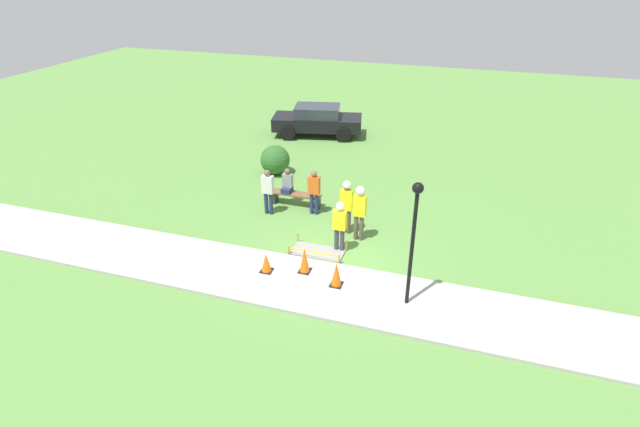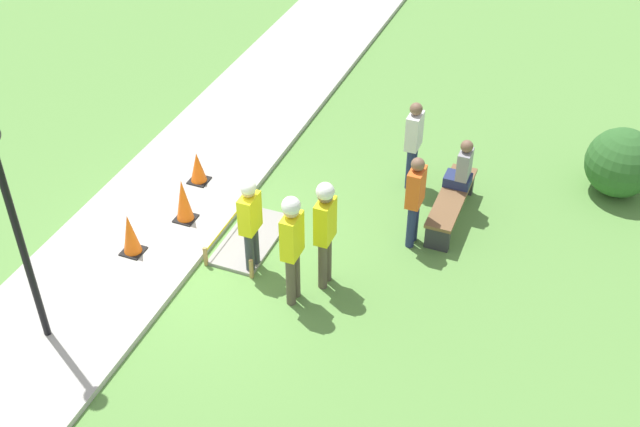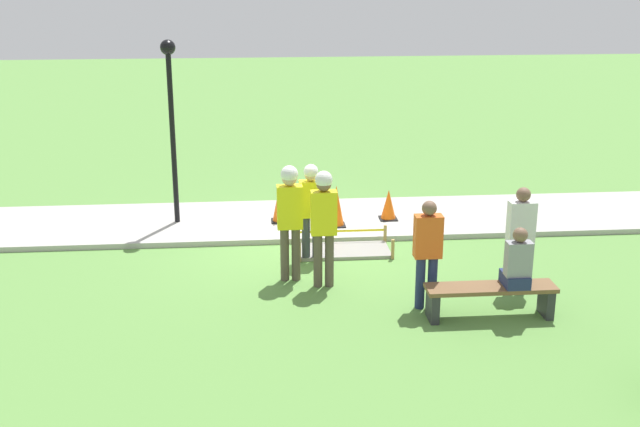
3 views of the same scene
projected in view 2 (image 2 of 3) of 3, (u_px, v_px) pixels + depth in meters
The scene contains 15 objects.
ground_plane at pixel (206, 256), 12.83m from camera, with size 60.00×60.00×0.00m, color #5B8E42.
sidewalk at pixel (138, 235), 13.16m from camera, with size 28.00×2.50×0.10m.
wet_concrete_patch at pixel (251, 239), 13.11m from camera, with size 1.66×0.85×0.35m.
traffic_cone_near_patch at pixel (198, 168), 14.11m from camera, with size 0.34×0.34×0.59m.
traffic_cone_far_patch at pixel (183, 200), 13.19m from camera, with size 0.34×0.34×0.79m.
traffic_cone_sidewalk_edge at pixel (130, 234), 12.54m from camera, with size 0.34×0.34×0.73m.
park_bench at pixel (451, 202), 13.38m from camera, with size 1.86×0.44×0.49m.
person_seated_on_bench at pixel (462, 168), 13.32m from camera, with size 0.36×0.44×0.89m.
worker_supervisor at pixel (250, 218), 11.99m from camera, with size 0.40×0.24×1.69m.
worker_assistant at pixel (292, 240), 11.35m from camera, with size 0.40×0.27×1.89m.
worker_trainee at pixel (325, 225), 11.64m from camera, with size 0.40×0.27×1.87m.
bystander_in_orange_shirt at pixel (415, 197), 12.53m from camera, with size 0.40×0.22×1.65m.
bystander_in_gray_shirt at pixel (414, 140), 13.79m from camera, with size 0.40×0.22×1.67m.
lamppost_near at pixel (9, 204), 9.94m from camera, with size 0.28×0.28×3.46m.
shrub_rounded_near at pixel (621, 163), 13.84m from camera, with size 1.22×1.22×1.22m.
Camera 2 is at (8.35, 5.31, 8.40)m, focal length 45.00 mm.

